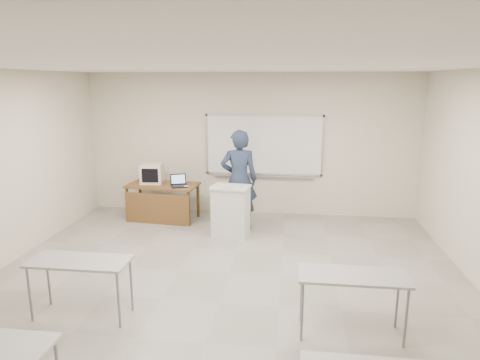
# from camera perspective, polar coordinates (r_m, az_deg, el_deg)

# --- Properties ---
(floor) EXTENTS (7.00, 8.00, 0.01)m
(floor) POSITION_cam_1_polar(r_m,az_deg,el_deg) (5.80, -2.84, -16.09)
(floor) COLOR gray
(floor) RESTS_ON ground
(whiteboard) EXTENTS (2.48, 0.10, 1.31)m
(whiteboard) POSITION_cam_1_polar(r_m,az_deg,el_deg) (9.07, 3.21, 4.55)
(whiteboard) COLOR white
(whiteboard) RESTS_ON floor
(student_desks) EXTENTS (4.40, 2.20, 0.73)m
(student_desks) POSITION_cam_1_polar(r_m,az_deg,el_deg) (4.31, -6.13, -16.85)
(student_desks) COLOR #9B9A96
(student_desks) RESTS_ON floor
(instructor_desk) EXTENTS (1.43, 0.72, 0.75)m
(instructor_desk) POSITION_cam_1_polar(r_m,az_deg,el_deg) (8.88, -10.43, -2.01)
(instructor_desk) COLOR brown
(instructor_desk) RESTS_ON floor
(podium) EXTENTS (0.68, 0.50, 0.95)m
(podium) POSITION_cam_1_polar(r_m,az_deg,el_deg) (7.92, -1.23, -4.15)
(podium) COLOR #BAB8B0
(podium) RESTS_ON floor
(crt_monitor) EXTENTS (0.44, 0.49, 0.42)m
(crt_monitor) POSITION_cam_1_polar(r_m,az_deg,el_deg) (9.08, -11.60, 0.90)
(crt_monitor) COLOR beige
(crt_monitor) RESTS_ON instructor_desk
(laptop) EXTENTS (0.32, 0.29, 0.24)m
(laptop) POSITION_cam_1_polar(r_m,az_deg,el_deg) (8.69, -8.01, -0.46)
(laptop) COLOR black
(laptop) RESTS_ON instructor_desk
(mouse) EXTENTS (0.12, 0.10, 0.04)m
(mouse) POSITION_cam_1_polar(r_m,az_deg,el_deg) (8.59, -7.16, -0.84)
(mouse) COLOR #A6A9AD
(mouse) RESTS_ON instructor_desk
(keyboard) EXTENTS (0.42, 0.26, 0.02)m
(keyboard) POSITION_cam_1_polar(r_m,az_deg,el_deg) (7.70, -2.48, -0.94)
(keyboard) COLOR beige
(keyboard) RESTS_ON podium
(presenter) EXTENTS (0.77, 0.56, 1.94)m
(presenter) POSITION_cam_1_polar(r_m,az_deg,el_deg) (8.21, -0.13, 0.03)
(presenter) COLOR black
(presenter) RESTS_ON floor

